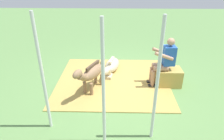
{
  "coord_description": "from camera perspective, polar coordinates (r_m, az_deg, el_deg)",
  "views": [
    {
      "loc": [
        0.14,
        5.08,
        2.96
      ],
      "look_at": [
        0.27,
        0.3,
        0.55
      ],
      "focal_mm": 32.53,
      "sensor_mm": 36.0,
      "label": 1
    }
  ],
  "objects": [
    {
      "name": "ground_plane",
      "position": [
        5.88,
        2.67,
        -3.51
      ],
      "size": [
        24.0,
        24.0,
        0.0
      ],
      "primitive_type": "plane",
      "color": "#608C4C"
    },
    {
      "name": "hay_bale",
      "position": [
        5.87,
        15.47,
        -1.89
      ],
      "size": [
        0.69,
        0.48,
        0.49
      ],
      "primitive_type": "cube",
      "color": "tan",
      "rests_on": "ground"
    },
    {
      "name": "person_seated",
      "position": [
        5.6,
        14.47,
        2.72
      ],
      "size": [
        0.67,
        0.44,
        1.37
      ],
      "color": "tan",
      "rests_on": "ground"
    },
    {
      "name": "tent_pole_mid",
      "position": [
        3.37,
        -2.42,
        -5.2
      ],
      "size": [
        0.06,
        0.06,
        2.37
      ],
      "primitive_type": "cylinder",
      "color": "silver",
      "rests_on": "ground"
    },
    {
      "name": "tent_pole_right",
      "position": [
        3.93,
        -18.92,
        -1.71
      ],
      "size": [
        0.06,
        0.06,
        2.37
      ],
      "primitive_type": "cylinder",
      "color": "silver",
      "rests_on": "ground"
    },
    {
      "name": "hay_patch",
      "position": [
        5.96,
        0.27,
        -2.92
      ],
      "size": [
        3.18,
        2.96,
        0.02
      ],
      "primitive_type": "cube",
      "color": "tan",
      "rests_on": "ground"
    },
    {
      "name": "pony_lying",
      "position": [
        6.41,
        -0.16,
        1.11
      ],
      "size": [
        0.58,
        1.36,
        0.42
      ],
      "color": "beige",
      "rests_on": "ground"
    },
    {
      "name": "tent_pole_left",
      "position": [
        3.55,
        12.51,
        -4.01
      ],
      "size": [
        0.06,
        0.06,
        2.37
      ],
      "primitive_type": "cylinder",
      "color": "silver",
      "rests_on": "ground"
    },
    {
      "name": "pony_standing",
      "position": [
        5.26,
        -5.84,
        -0.94
      ],
      "size": [
        0.74,
        1.26,
        0.89
      ],
      "color": "#8C6B4C",
      "rests_on": "ground"
    }
  ]
}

